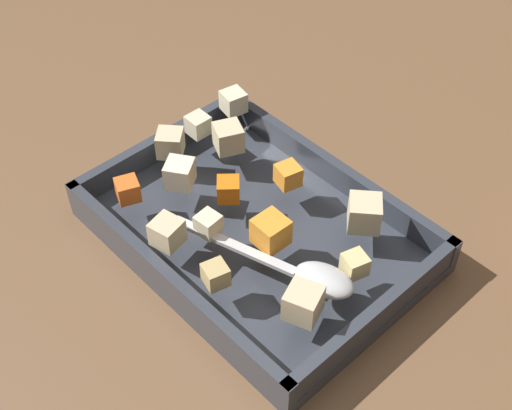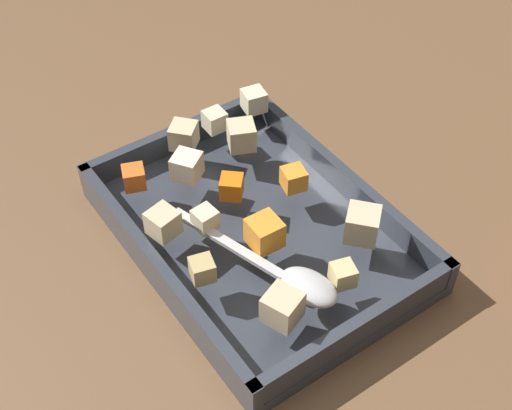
# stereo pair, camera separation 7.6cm
# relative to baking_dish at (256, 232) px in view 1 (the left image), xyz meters

# --- Properties ---
(ground_plane) EXTENTS (4.00, 4.00, 0.00)m
(ground_plane) POSITION_rel_baking_dish_xyz_m (0.00, -0.01, -0.01)
(ground_plane) COLOR brown
(baking_dish) EXTENTS (0.35, 0.25, 0.05)m
(baking_dish) POSITION_rel_baking_dish_xyz_m (0.00, 0.00, 0.00)
(baking_dish) COLOR #333842
(baking_dish) RESTS_ON ground_plane
(carrot_chunk_far_right) EXTENTS (0.03, 0.03, 0.02)m
(carrot_chunk_far_right) POSITION_rel_baking_dish_xyz_m (-0.11, -0.09, 0.05)
(carrot_chunk_far_right) COLOR orange
(carrot_chunk_far_right) RESTS_ON baking_dish
(carrot_chunk_corner_nw) EXTENTS (0.03, 0.03, 0.02)m
(carrot_chunk_corner_nw) POSITION_rel_baking_dish_xyz_m (-0.04, -0.01, 0.05)
(carrot_chunk_corner_nw) COLOR orange
(carrot_chunk_corner_nw) RESTS_ON baking_dish
(carrot_chunk_near_left) EXTENTS (0.03, 0.03, 0.03)m
(carrot_chunk_near_left) POSITION_rel_baking_dish_xyz_m (0.04, -0.02, 0.05)
(carrot_chunk_near_left) COLOR orange
(carrot_chunk_near_left) RESTS_ON baking_dish
(carrot_chunk_corner_se) EXTENTS (0.03, 0.03, 0.02)m
(carrot_chunk_corner_se) POSITION_rel_baking_dish_xyz_m (-0.01, 0.06, 0.05)
(carrot_chunk_corner_se) COLOR orange
(carrot_chunk_corner_se) RESTS_ON baking_dish
(potato_chunk_center) EXTENTS (0.04, 0.04, 0.03)m
(potato_chunk_center) POSITION_rel_baking_dish_xyz_m (0.13, -0.06, 0.05)
(potato_chunk_center) COLOR beige
(potato_chunk_center) RESTS_ON baking_dish
(potato_chunk_near_spoon) EXTENTS (0.04, 0.04, 0.03)m
(potato_chunk_near_spoon) POSITION_rel_baking_dish_xyz_m (-0.10, 0.05, 0.05)
(potato_chunk_near_spoon) COLOR beige
(potato_chunk_near_spoon) RESTS_ON baking_dish
(potato_chunk_corner_ne) EXTENTS (0.02, 0.02, 0.02)m
(potato_chunk_corner_ne) POSITION_rel_baking_dish_xyz_m (-0.01, -0.06, 0.04)
(potato_chunk_corner_ne) COLOR beige
(potato_chunk_corner_ne) RESTS_ON baking_dish
(potato_chunk_mid_right) EXTENTS (0.04, 0.04, 0.03)m
(potato_chunk_mid_right) POSITION_rel_baking_dish_xyz_m (-0.14, -0.01, 0.05)
(potato_chunk_mid_right) COLOR beige
(potato_chunk_mid_right) RESTS_ON baking_dish
(potato_chunk_far_left) EXTENTS (0.05, 0.05, 0.03)m
(potato_chunk_far_left) POSITION_rel_baking_dish_xyz_m (0.09, 0.07, 0.05)
(potato_chunk_far_left) COLOR beige
(potato_chunk_far_left) RESTS_ON baking_dish
(potato_chunk_back_center) EXTENTS (0.03, 0.03, 0.02)m
(potato_chunk_back_center) POSITION_rel_baking_dish_xyz_m (0.13, 0.01, 0.04)
(potato_chunk_back_center) COLOR #E0CC89
(potato_chunk_back_center) RESTS_ON baking_dish
(potato_chunk_corner_sw) EXTENTS (0.03, 0.03, 0.03)m
(potato_chunk_corner_sw) POSITION_rel_baking_dish_xyz_m (-0.15, 0.10, 0.05)
(potato_chunk_corner_sw) COLOR beige
(potato_chunk_corner_sw) RESTS_ON baking_dish
(potato_chunk_heap_top) EXTENTS (0.03, 0.03, 0.02)m
(potato_chunk_heap_top) POSITION_rel_baking_dish_xyz_m (0.04, -0.09, 0.04)
(potato_chunk_heap_top) COLOR tan
(potato_chunk_heap_top) RESTS_ON baking_dish
(potato_chunk_rim_edge) EXTENTS (0.03, 0.03, 0.03)m
(potato_chunk_rim_edge) POSITION_rel_baking_dish_xyz_m (-0.03, -0.09, 0.05)
(potato_chunk_rim_edge) COLOR beige
(potato_chunk_rim_edge) RESTS_ON baking_dish
(parsnip_chunk_mid_left) EXTENTS (0.04, 0.04, 0.03)m
(parsnip_chunk_mid_left) POSITION_rel_baking_dish_xyz_m (-0.09, -0.03, 0.05)
(parsnip_chunk_mid_left) COLOR silver
(parsnip_chunk_mid_left) RESTS_ON baking_dish
(parsnip_chunk_under_handle) EXTENTS (0.02, 0.02, 0.02)m
(parsnip_chunk_under_handle) POSITION_rel_baking_dish_xyz_m (-0.14, 0.04, 0.05)
(parsnip_chunk_under_handle) COLOR beige
(parsnip_chunk_under_handle) RESTS_ON baking_dish
(serving_spoon) EXTENTS (0.20, 0.08, 0.02)m
(serving_spoon) POSITION_rel_baking_dish_xyz_m (0.10, -0.02, 0.04)
(serving_spoon) COLOR silver
(serving_spoon) RESTS_ON baking_dish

